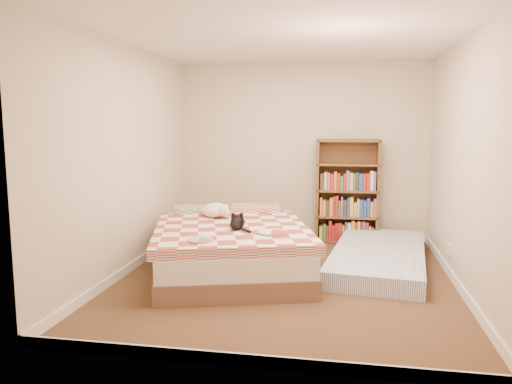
% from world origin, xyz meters
% --- Properties ---
extents(room, '(3.51, 4.01, 2.51)m').
position_xyz_m(room, '(0.00, 0.00, 1.20)').
color(room, '#4E3921').
rests_on(room, ground).
extents(bed, '(2.12, 2.57, 0.59)m').
position_xyz_m(bed, '(-0.64, 0.24, 0.27)').
color(bed, brown).
rests_on(bed, room).
extents(bookshelf, '(0.86, 0.30, 1.43)m').
position_xyz_m(bookshelf, '(0.64, 1.83, 0.53)').
color(bookshelf, '#52311C').
rests_on(bookshelf, room).
extents(floor_mattress, '(1.29, 2.35, 0.20)m').
position_xyz_m(floor_mattress, '(1.01, 0.68, 0.10)').
color(floor_mattress, '#7288BF').
rests_on(floor_mattress, room).
extents(black_cat, '(0.23, 0.57, 0.13)m').
position_xyz_m(black_cat, '(-0.51, 0.00, 0.59)').
color(black_cat, black).
rests_on(black_cat, bed).
extents(white_dog, '(0.38, 0.41, 0.17)m').
position_xyz_m(white_dog, '(-0.91, 0.56, 0.62)').
color(white_dog, white).
rests_on(white_dog, bed).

